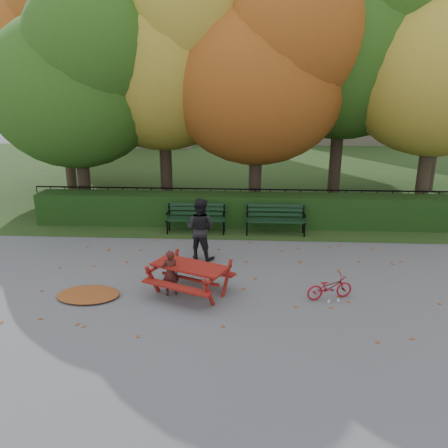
# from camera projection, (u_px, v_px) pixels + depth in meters

# --- Properties ---
(ground) EXTENTS (90.00, 90.00, 0.00)m
(ground) POSITION_uv_depth(u_px,v_px,m) (235.00, 285.00, 9.81)
(ground) COLOR slate
(ground) RESTS_ON ground
(grass_strip) EXTENTS (90.00, 90.00, 0.00)m
(grass_strip) POSITION_uv_depth(u_px,v_px,m) (244.00, 171.00, 23.15)
(grass_strip) COLOR #1F3D19
(grass_strip) RESTS_ON ground
(building_left) EXTENTS (10.00, 7.00, 15.00)m
(building_left) POSITION_uv_depth(u_px,v_px,m) (128.00, 42.00, 32.84)
(building_left) COLOR #C7B09A
(building_left) RESTS_ON ground
(building_right) EXTENTS (9.00, 6.00, 12.00)m
(building_right) POSITION_uv_depth(u_px,v_px,m) (349.00, 64.00, 34.26)
(building_right) COLOR #C7B09A
(building_right) RESTS_ON ground
(hedge) EXTENTS (13.00, 0.90, 1.00)m
(hedge) POSITION_uv_depth(u_px,v_px,m) (240.00, 210.00, 13.95)
(hedge) COLOR black
(hedge) RESTS_ON ground
(iron_fence) EXTENTS (14.00, 0.04, 1.02)m
(iron_fence) POSITION_uv_depth(u_px,v_px,m) (240.00, 203.00, 14.70)
(iron_fence) COLOR black
(iron_fence) RESTS_ON ground
(tree_a) EXTENTS (5.88, 5.60, 7.48)m
(tree_a) POSITION_uv_depth(u_px,v_px,m) (81.00, 78.00, 14.06)
(tree_a) COLOR #312519
(tree_a) RESTS_ON ground
(tree_b) EXTENTS (6.72, 6.40, 8.79)m
(tree_b) POSITION_uv_depth(u_px,v_px,m) (171.00, 52.00, 14.76)
(tree_b) COLOR #312519
(tree_b) RESTS_ON ground
(tree_c) EXTENTS (6.30, 6.00, 8.00)m
(tree_c) POSITION_uv_depth(u_px,v_px,m) (268.00, 69.00, 14.01)
(tree_c) COLOR #312519
(tree_c) RESTS_ON ground
(tree_d) EXTENTS (7.14, 6.80, 9.58)m
(tree_d) POSITION_uv_depth(u_px,v_px,m) (358.00, 34.00, 14.70)
(tree_d) COLOR #312519
(tree_d) RESTS_ON ground
(tree_f) EXTENTS (6.93, 6.60, 9.19)m
(tree_f) POSITION_uv_depth(u_px,v_px,m) (64.00, 49.00, 17.31)
(tree_f) COLOR #312519
(tree_f) RESTS_ON ground
(bench_left) EXTENTS (1.80, 0.57, 0.88)m
(bench_left) POSITION_uv_depth(u_px,v_px,m) (196.00, 216.00, 13.26)
(bench_left) COLOR black
(bench_left) RESTS_ON ground
(bench_right) EXTENTS (1.80, 0.57, 0.88)m
(bench_right) POSITION_uv_depth(u_px,v_px,m) (275.00, 217.00, 13.12)
(bench_right) COLOR black
(bench_right) RESTS_ON ground
(picnic_table) EXTENTS (1.95, 1.80, 0.77)m
(picnic_table) POSITION_uv_depth(u_px,v_px,m) (190.00, 271.00, 9.22)
(picnic_table) COLOR maroon
(picnic_table) RESTS_ON ground
(leaf_pile) EXTENTS (1.50, 1.20, 0.09)m
(leaf_pile) POSITION_uv_depth(u_px,v_px,m) (88.00, 294.00, 9.25)
(leaf_pile) COLOR maroon
(leaf_pile) RESTS_ON ground
(leaf_scatter) EXTENTS (9.00, 5.70, 0.01)m
(leaf_scatter) POSITION_uv_depth(u_px,v_px,m) (235.00, 279.00, 10.10)
(leaf_scatter) COLOR maroon
(leaf_scatter) RESTS_ON ground
(child) EXTENTS (0.43, 0.35, 1.01)m
(child) POSITION_uv_depth(u_px,v_px,m) (170.00, 273.00, 9.19)
(child) COLOR #421A15
(child) RESTS_ON ground
(adult) EXTENTS (0.94, 0.83, 1.60)m
(adult) POSITION_uv_depth(u_px,v_px,m) (200.00, 229.00, 11.12)
(adult) COLOR black
(adult) RESTS_ON ground
(bicycle) EXTENTS (1.06, 0.62, 0.52)m
(bicycle) POSITION_uv_depth(u_px,v_px,m) (330.00, 287.00, 9.10)
(bicycle) COLOR maroon
(bicycle) RESTS_ON ground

